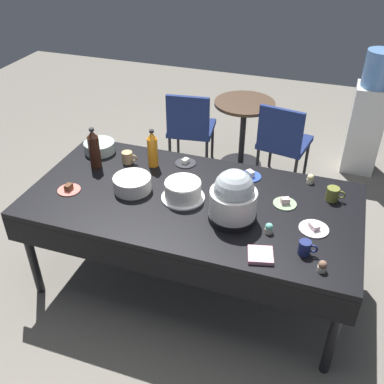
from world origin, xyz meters
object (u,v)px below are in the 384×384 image
at_px(slow_cooker, 233,198).
at_px(coffee_mug_navy, 305,248).
at_px(water_cooler, 368,116).
at_px(dessert_plate_cobalt, 250,175).
at_px(soda_bottle_cola, 94,149).
at_px(glass_salad_bowl, 99,147).
at_px(coffee_mug_olive, 333,194).
at_px(dessert_plate_sage, 285,203).
at_px(dessert_plate_coral, 69,189).
at_px(dessert_plate_charcoal, 185,163).
at_px(maroon_chair_right, 283,139).
at_px(dessert_plate_white, 314,228).
at_px(cupcake_cocoa, 322,266).
at_px(round_cafe_table, 243,122).
at_px(potluck_table, 192,206).
at_px(cupcake_vanilla, 269,228).
at_px(coffee_mug_tan, 128,157).
at_px(maroon_chair_left, 190,125).
at_px(ceramic_snack_bowl, 132,184).
at_px(cupcake_rose, 310,179).
at_px(soda_bottle_orange_juice, 153,149).
at_px(frosted_layer_cake, 183,190).

relative_size(slow_cooker, coffee_mug_navy, 3.16).
bearing_deg(water_cooler, dessert_plate_cobalt, -115.37).
xyz_separation_m(slow_cooker, soda_bottle_cola, (-1.11, 0.29, -0.01)).
relative_size(glass_salad_bowl, coffee_mug_olive, 1.91).
height_order(coffee_mug_olive, coffee_mug_navy, coffee_mug_olive).
bearing_deg(dessert_plate_sage, dessert_plate_cobalt, 138.69).
height_order(dessert_plate_coral, dessert_plate_charcoal, dessert_plate_coral).
relative_size(dessert_plate_sage, maroon_chair_right, 0.18).
bearing_deg(dessert_plate_white, coffee_mug_navy, -96.78).
distance_m(cupcake_cocoa, round_cafe_table, 2.38).
distance_m(potluck_table, cupcake_vanilla, 0.59).
height_order(dessert_plate_sage, coffee_mug_olive, coffee_mug_olive).
relative_size(round_cafe_table, water_cooler, 0.58).
xyz_separation_m(glass_salad_bowl, coffee_mug_tan, (0.28, -0.08, 0.00)).
bearing_deg(glass_salad_bowl, potluck_table, -22.46).
xyz_separation_m(dessert_plate_coral, dessert_plate_cobalt, (1.13, 0.57, 0.00)).
height_order(cupcake_cocoa, maroon_chair_left, maroon_chair_left).
bearing_deg(soda_bottle_cola, maroon_chair_right, 49.06).
distance_m(cupcake_cocoa, cupcake_vanilla, 0.40).
height_order(ceramic_snack_bowl, cupcake_rose, ceramic_snack_bowl).
height_order(soda_bottle_orange_juice, coffee_mug_olive, soda_bottle_orange_juice).
xyz_separation_m(glass_salad_bowl, dessert_plate_cobalt, (1.19, 0.02, -0.03)).
xyz_separation_m(maroon_chair_left, round_cafe_table, (0.49, 0.22, 0.01)).
distance_m(dessert_plate_charcoal, cupcake_vanilla, 0.95).
distance_m(coffee_mug_tan, coffee_mug_olive, 1.49).
distance_m(cupcake_cocoa, water_cooler, 2.54).
bearing_deg(glass_salad_bowl, dessert_plate_white, -14.53).
bearing_deg(dessert_plate_charcoal, round_cafe_table, 84.02).
distance_m(ceramic_snack_bowl, dessert_plate_white, 1.22).
bearing_deg(dessert_plate_white, round_cafe_table, 115.00).
xyz_separation_m(glass_salad_bowl, maroon_chair_left, (0.35, 1.17, -0.30)).
bearing_deg(dessert_plate_coral, maroon_chair_right, 54.83).
height_order(dessert_plate_cobalt, coffee_mug_olive, coffee_mug_olive).
xyz_separation_m(potluck_table, coffee_mug_tan, (-0.60, 0.29, 0.11)).
bearing_deg(glass_salad_bowl, soda_bottle_cola, -68.28).
relative_size(frosted_layer_cake, dessert_plate_cobalt, 1.83).
xyz_separation_m(potluck_table, cupcake_cocoa, (0.88, -0.42, 0.09)).
height_order(frosted_layer_cake, round_cafe_table, frosted_layer_cake).
relative_size(frosted_layer_cake, cupcake_rose, 4.32).
relative_size(frosted_layer_cake, dessert_plate_sage, 1.90).
relative_size(maroon_chair_left, maroon_chair_right, 1.00).
distance_m(glass_salad_bowl, ceramic_snack_bowl, 0.62).
xyz_separation_m(cupcake_cocoa, maroon_chair_right, (-0.49, 1.95, -0.29)).
bearing_deg(slow_cooker, maroon_chair_left, 117.03).
distance_m(slow_cooker, dessert_plate_white, 0.52).
xyz_separation_m(cupcake_rose, maroon_chair_right, (-0.33, 1.09, -0.29)).
bearing_deg(coffee_mug_navy, dessert_plate_charcoal, 143.43).
xyz_separation_m(dessert_plate_coral, coffee_mug_navy, (1.60, -0.12, 0.03)).
relative_size(maroon_chair_right, round_cafe_table, 1.18).
height_order(maroon_chair_left, round_cafe_table, maroon_chair_left).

